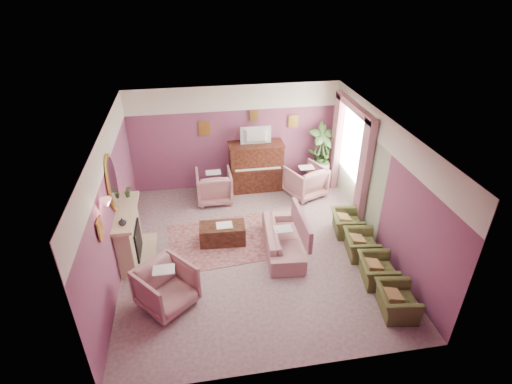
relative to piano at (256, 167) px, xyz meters
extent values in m
cube|color=gray|center=(-0.50, -2.68, -0.65)|extent=(5.50, 6.00, 0.01)
cube|color=beige|center=(-0.50, -2.68, 2.15)|extent=(5.50, 6.00, 0.01)
cube|color=#693B6A|center=(-0.50, 0.32, 0.75)|extent=(5.50, 0.02, 2.80)
cube|color=#693B6A|center=(-0.50, -5.68, 0.75)|extent=(5.50, 0.02, 2.80)
cube|color=#693B6A|center=(-3.25, -2.68, 0.75)|extent=(0.02, 6.00, 2.80)
cube|color=#693B6A|center=(2.25, -2.68, 0.75)|extent=(0.02, 6.00, 2.80)
cube|color=white|center=(-0.50, 0.31, 1.82)|extent=(5.50, 0.01, 0.65)
cube|color=#A9BC98|center=(2.23, -1.38, 0.42)|extent=(0.01, 3.00, 2.15)
cube|color=#CCB38D|center=(-3.09, -2.48, -0.10)|extent=(0.30, 1.40, 1.10)
cube|color=black|center=(-2.99, -2.48, -0.25)|extent=(0.18, 0.72, 0.68)
cube|color=#FF2105|center=(-2.95, -2.48, -0.43)|extent=(0.06, 0.54, 0.10)
cube|color=#CCB38D|center=(-3.06, -2.48, 0.47)|extent=(0.40, 1.55, 0.07)
cube|color=#CCB38D|center=(-2.89, -2.48, -0.64)|extent=(0.55, 1.50, 0.02)
ellipsoid|color=gold|center=(-3.20, -2.48, 1.15)|extent=(0.04, 0.72, 1.20)
ellipsoid|color=silver|center=(-3.17, -2.48, 1.15)|extent=(0.01, 0.60, 1.06)
cone|color=#DD8782|center=(-3.12, -3.53, 1.33)|extent=(0.20, 0.20, 0.16)
cube|color=#411D12|center=(0.00, 0.00, 0.00)|extent=(1.40, 0.60, 1.30)
cube|color=#411D12|center=(0.00, -0.35, 0.07)|extent=(1.30, 0.12, 0.06)
cube|color=silver|center=(0.00, -0.35, 0.11)|extent=(1.20, 0.08, 0.02)
cube|color=#411D12|center=(0.00, 0.00, 0.66)|extent=(1.45, 0.65, 0.04)
imported|color=black|center=(0.00, -0.05, 0.95)|extent=(0.80, 0.12, 0.48)
cube|color=gold|center=(-1.30, 0.28, 1.07)|extent=(0.30, 0.03, 0.38)
cube|color=gold|center=(1.05, 0.28, 1.13)|extent=(0.26, 0.03, 0.34)
cube|color=gold|center=(0.00, 0.28, 1.35)|extent=(0.22, 0.03, 0.26)
cube|color=gold|center=(-3.21, -3.88, 1.07)|extent=(0.03, 0.28, 0.36)
cube|color=beige|center=(2.20, -1.13, 1.05)|extent=(0.03, 1.40, 1.80)
cube|color=#A76577|center=(2.12, -2.05, 0.65)|extent=(0.16, 0.34, 2.60)
cube|color=#A76577|center=(2.12, -0.21, 0.65)|extent=(0.16, 0.34, 2.60)
cube|color=#A76577|center=(2.12, -1.13, 1.91)|extent=(0.16, 2.20, 0.16)
imported|color=#355A29|center=(-3.05, -1.93, 0.64)|extent=(0.16, 0.16, 0.28)
imported|color=white|center=(-3.05, -2.98, 0.58)|extent=(0.16, 0.16, 0.16)
cube|color=#935758|center=(-1.08, -2.26, -0.64)|extent=(2.66, 2.03, 0.01)
cube|color=#3B1F14|center=(-1.14, -2.30, -0.43)|extent=(1.03, 0.56, 0.45)
cube|color=white|center=(-1.09, -2.30, -0.20)|extent=(0.35, 0.28, 0.01)
imported|color=tan|center=(0.12, -2.76, -0.27)|extent=(0.62, 1.86, 0.75)
cube|color=#A76577|center=(0.52, -2.76, -0.05)|extent=(0.09, 1.41, 0.52)
imported|color=tan|center=(-1.18, -0.46, -0.19)|extent=(0.89, 0.89, 0.92)
imported|color=tan|center=(1.23, -0.57, -0.19)|extent=(0.89, 0.89, 0.92)
imported|color=tan|center=(-2.30, -4.00, -0.19)|extent=(0.89, 0.89, 0.92)
imported|color=#51592B|center=(1.71, -4.85, -0.32)|extent=(0.54, 0.77, 0.67)
imported|color=#51592B|center=(1.71, -4.03, -0.32)|extent=(0.54, 0.77, 0.67)
imported|color=#51592B|center=(1.71, -3.21, -0.32)|extent=(0.54, 0.77, 0.67)
imported|color=#51592B|center=(1.71, -2.39, -0.32)|extent=(0.54, 0.77, 0.67)
cylinder|color=white|center=(1.76, -0.14, -0.30)|extent=(0.52, 0.52, 0.70)
imported|color=#355A29|center=(1.76, -0.14, 0.22)|extent=(0.30, 0.30, 0.34)
imported|color=#355A29|center=(1.88, -0.24, 0.19)|extent=(0.16, 0.16, 0.28)
cylinder|color=brown|center=(1.79, -0.06, -0.48)|extent=(0.34, 0.34, 0.34)
imported|color=#355A29|center=(1.79, -0.06, 0.41)|extent=(0.76, 0.76, 1.44)
camera|label=1|loc=(-1.59, -9.50, 4.83)|focal=28.00mm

